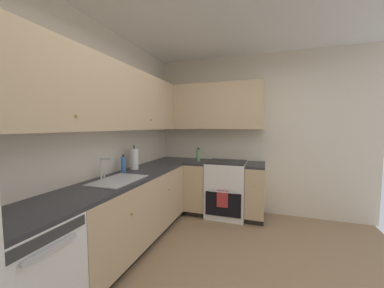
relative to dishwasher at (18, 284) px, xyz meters
The scene contains 15 objects.
wall_back 1.29m from the dishwasher, 20.54° to the left, with size 4.20×0.05×2.65m, color beige.
wall_right 3.38m from the dishwasher, 25.50° to the right, with size 0.05×3.51×2.65m, color beige.
dishwasher is the anchor object (origin of this frame).
lower_cabinets_back 1.31m from the dishwasher, ahead, with size 2.01×0.62×0.85m.
countertop_back 1.38m from the dishwasher, ahead, with size 3.22×0.60×0.04m, color #2D2D33.
lower_cabinets_right 2.77m from the dishwasher, 18.90° to the right, with size 0.62×1.25×0.85m.
countertop_right 2.80m from the dishwasher, 18.92° to the right, with size 0.60×1.25×0.03m.
oven_range 2.80m from the dishwasher, 19.77° to the right, with size 0.68×0.62×1.03m.
upper_cabinets_back 1.80m from the dishwasher, ahead, with size 2.90×0.34×0.75m.
upper_cabinets_right 3.14m from the dishwasher, 12.24° to the right, with size 0.32×1.80×0.75m.
sink 1.12m from the dishwasher, ahead, with size 0.61×0.40×0.10m.
faucet 1.22m from the dishwasher, ahead, with size 0.07×0.16×0.24m.
soap_bottle 1.54m from the dishwasher, ahead, with size 0.06×0.06×0.23m.
paper_towel_roll 1.76m from the dishwasher, ahead, with size 0.11×0.11×0.34m.
oil_bottle 2.72m from the dishwasher, 10.04° to the right, with size 0.07×0.07×0.22m.
Camera 1 is at (-1.83, -0.15, 1.48)m, focal length 20.78 mm.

